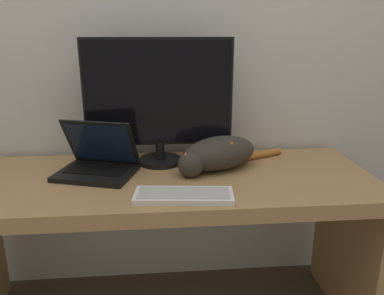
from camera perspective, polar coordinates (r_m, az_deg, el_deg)
name	(u,v)px	position (r m, az deg, el deg)	size (l,w,h in m)	color
wall_back	(159,26)	(1.80, -5.04, 17.91)	(6.40, 0.06, 2.60)	silver
desk	(164,206)	(1.59, -4.29, -8.92)	(1.72, 0.63, 0.71)	#A37A4C
monitor	(159,99)	(1.62, -5.11, 7.33)	(0.64, 0.19, 0.55)	black
laptop	(98,163)	(1.60, -14.16, -2.32)	(0.36, 0.31, 0.23)	black
external_keyboard	(184,195)	(1.34, -1.26, -7.30)	(0.36, 0.16, 0.02)	white
cat	(218,153)	(1.59, 3.93, -0.89)	(0.52, 0.33, 0.14)	#332D28
small_toy	(240,152)	(1.75, 7.27, -0.72)	(0.06, 0.06, 0.06)	red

